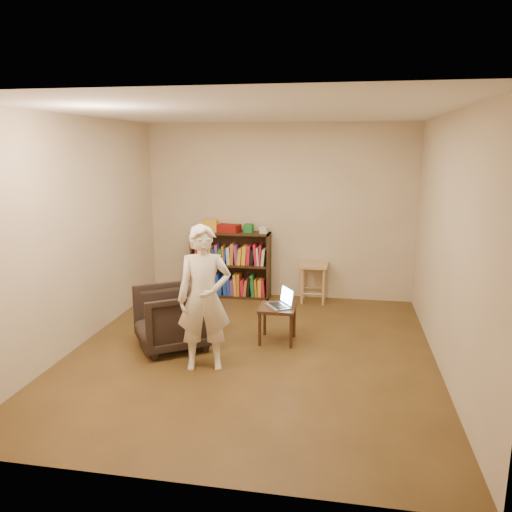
% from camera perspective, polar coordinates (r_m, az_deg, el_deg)
% --- Properties ---
extents(floor, '(4.50, 4.50, 0.00)m').
position_cam_1_polar(floor, '(5.68, -0.56, -11.02)').
color(floor, '#453016').
rests_on(floor, ground).
extents(ceiling, '(4.50, 4.50, 0.00)m').
position_cam_1_polar(ceiling, '(5.22, -0.63, 16.17)').
color(ceiling, white).
rests_on(ceiling, wall_back).
extents(wall_back, '(4.00, 0.00, 4.00)m').
position_cam_1_polar(wall_back, '(7.49, 2.62, 5.07)').
color(wall_back, beige).
rests_on(wall_back, floor).
extents(wall_left, '(0.00, 4.50, 4.50)m').
position_cam_1_polar(wall_left, '(5.99, -19.75, 2.49)').
color(wall_left, beige).
rests_on(wall_left, floor).
extents(wall_right, '(0.00, 4.50, 4.50)m').
position_cam_1_polar(wall_right, '(5.31, 21.14, 1.17)').
color(wall_right, beige).
rests_on(wall_right, floor).
extents(bookshelf, '(1.20, 0.30, 1.00)m').
position_cam_1_polar(bookshelf, '(7.62, -2.86, -1.38)').
color(bookshelf, black).
rests_on(bookshelf, floor).
extents(box_yellow, '(0.22, 0.17, 0.18)m').
position_cam_1_polar(box_yellow, '(7.54, -5.25, 3.45)').
color(box_yellow, gold).
rests_on(box_yellow, bookshelf).
extents(red_cloth, '(0.37, 0.30, 0.11)m').
position_cam_1_polar(red_cloth, '(7.50, -3.17, 3.18)').
color(red_cloth, maroon).
rests_on(red_cloth, bookshelf).
extents(box_green, '(0.14, 0.14, 0.13)m').
position_cam_1_polar(box_green, '(7.44, -0.85, 3.20)').
color(box_green, '#1E712B').
rests_on(box_green, bookshelf).
extents(box_white, '(0.12, 0.12, 0.09)m').
position_cam_1_polar(box_white, '(7.39, 0.91, 2.97)').
color(box_white, beige).
rests_on(box_white, bookshelf).
extents(stool, '(0.40, 0.40, 0.58)m').
position_cam_1_polar(stool, '(7.38, 6.61, -1.72)').
color(stool, '#A2744E').
rests_on(stool, floor).
extents(armchair, '(1.05, 1.05, 0.70)m').
position_cam_1_polar(armchair, '(5.81, -9.63, -6.95)').
color(armchair, '#2C211D').
rests_on(armchair, floor).
extents(side_table, '(0.42, 0.42, 0.43)m').
position_cam_1_polar(side_table, '(5.88, 2.47, -6.47)').
color(side_table, '#321C10').
rests_on(side_table, floor).
extents(laptop, '(0.37, 0.39, 0.23)m').
position_cam_1_polar(laptop, '(5.86, 2.95, -5.24)').
color(laptop, silver).
rests_on(laptop, side_table).
extents(person, '(0.62, 0.49, 1.50)m').
position_cam_1_polar(person, '(5.10, -5.94, -4.83)').
color(person, beige).
rests_on(person, floor).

